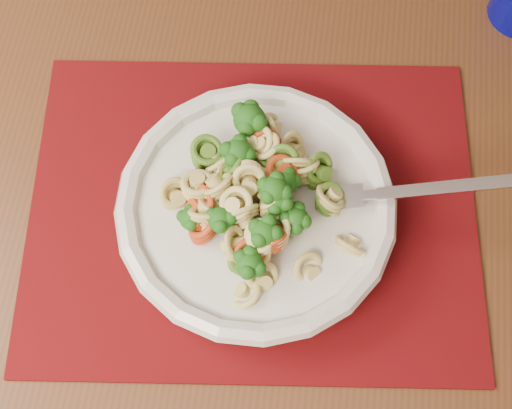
# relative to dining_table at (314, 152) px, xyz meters

# --- Properties ---
(dining_table) EXTENTS (1.37, 0.98, 0.70)m
(dining_table) POSITION_rel_dining_table_xyz_m (0.00, 0.00, 0.00)
(dining_table) COLOR #4F2816
(dining_table) RESTS_ON ground
(placemat) EXTENTS (0.47, 0.40, 0.00)m
(placemat) POSITION_rel_dining_table_xyz_m (-0.04, -0.13, 0.10)
(placemat) COLOR #50030D
(placemat) RESTS_ON dining_table
(pasta_bowl) EXTENTS (0.24, 0.24, 0.05)m
(pasta_bowl) POSITION_rel_dining_table_xyz_m (-0.03, -0.14, 0.13)
(pasta_bowl) COLOR beige
(pasta_bowl) RESTS_ON placemat
(pasta_broccoli_heap) EXTENTS (0.21, 0.21, 0.06)m
(pasta_broccoli_heap) POSITION_rel_dining_table_xyz_m (-0.03, -0.14, 0.15)
(pasta_broccoli_heap) COLOR tan
(pasta_broccoli_heap) RESTS_ON pasta_bowl
(fork) EXTENTS (0.18, 0.06, 0.08)m
(fork) POSITION_rel_dining_table_xyz_m (0.04, -0.11, 0.15)
(fork) COLOR silver
(fork) RESTS_ON pasta_bowl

